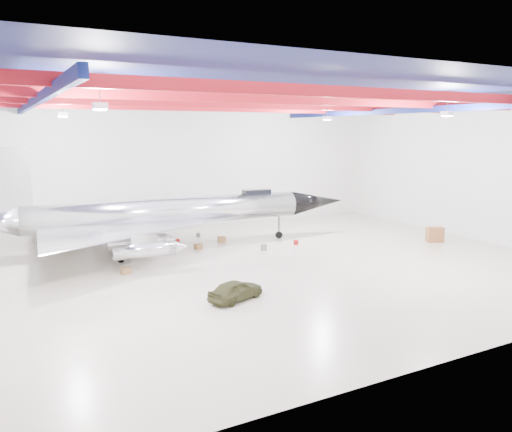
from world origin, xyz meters
TOP-DOWN VIEW (x-y plane):
  - floor at (0.00, 0.00)m, footprint 40.00×40.00m
  - wall_back at (0.00, 15.00)m, footprint 40.00×0.00m
  - wall_right at (20.00, 0.00)m, footprint 0.00×30.00m
  - ceiling at (0.00, 0.00)m, footprint 40.00×40.00m
  - ceiling_structure at (0.00, 0.00)m, footprint 39.50×29.50m
  - jet_aircraft at (-2.86, 7.68)m, footprint 28.17×17.10m
  - jeep at (-3.43, -4.91)m, footprint 3.45×2.34m
  - desk at (16.44, 0.16)m, footprint 1.43×1.06m
  - crate_ply at (-7.33, 2.55)m, footprint 0.68×0.59m
  - toolbox_red at (-1.89, 9.25)m, footprint 0.60×0.52m
  - engine_drum at (3.13, 4.03)m, footprint 0.54×0.54m
  - parts_bin at (1.50, 7.99)m, footprint 0.70×0.61m
  - crate_small at (-6.65, 5.11)m, footprint 0.49×0.44m
  - tool_chest at (6.21, 4.47)m, footprint 0.45×0.45m
  - oil_barrel at (-1.02, 6.67)m, footprint 0.61×0.53m
  - spares_box at (0.60, 10.76)m, footprint 0.36×0.36m

SIDE VIEW (x-z plane):
  - floor at x=0.00m, z-range 0.00..0.00m
  - crate_small at x=-6.65m, z-range 0.00..0.29m
  - spares_box at x=0.60m, z-range 0.00..0.32m
  - tool_chest at x=6.21m, z-range 0.00..0.35m
  - toolbox_red at x=-1.89m, z-range 0.00..0.36m
  - oil_barrel at x=-1.02m, z-range 0.00..0.36m
  - crate_ply at x=-7.33m, z-range 0.00..0.41m
  - engine_drum at x=3.13m, z-range 0.00..0.41m
  - parts_bin at x=1.50m, z-range 0.00..0.42m
  - jeep at x=-3.43m, z-range 0.00..1.09m
  - desk at x=16.44m, z-range 0.00..1.18m
  - jet_aircraft at x=-2.86m, z-range -1.32..6.36m
  - wall_back at x=0.00m, z-range -14.50..25.50m
  - wall_right at x=20.00m, z-range -9.50..20.50m
  - ceiling_structure at x=0.00m, z-range 9.79..10.86m
  - ceiling at x=0.00m, z-range 11.00..11.00m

